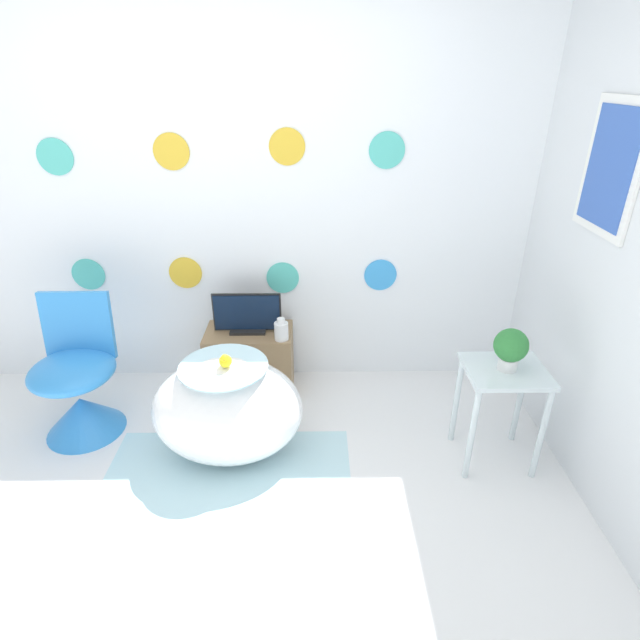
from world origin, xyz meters
TOP-DOWN VIEW (x-y plane):
  - ground_plane at (0.00, 0.00)m, footprint 12.00×12.00m
  - wall_back_dotted at (0.00, 1.67)m, footprint 4.74×0.05m
  - wall_right at (1.89, 0.83)m, footprint 0.06×2.65m
  - rug at (0.05, 0.62)m, footprint 1.31×0.73m
  - bathtub at (0.05, 0.80)m, footprint 0.81×0.56m
  - rubber_duck at (0.07, 0.77)m, footprint 0.07×0.07m
  - chair at (-0.86, 1.03)m, footprint 0.47×0.47m
  - tv_cabinet at (0.09, 1.45)m, footprint 0.56×0.33m
  - tv at (0.09, 1.46)m, footprint 0.43×0.12m
  - vase at (0.31, 1.35)m, footprint 0.09×0.09m
  - side_table at (1.49, 0.76)m, footprint 0.41×0.35m
  - potted_plant_left at (1.49, 0.76)m, footprint 0.17×0.17m

SIDE VIEW (x-z plane):
  - ground_plane at x=0.00m, z-range 0.00..0.00m
  - rug at x=0.05m, z-range 0.00..0.01m
  - tv_cabinet at x=0.09m, z-range 0.00..0.44m
  - chair at x=-0.86m, z-range -0.14..0.68m
  - bathtub at x=0.05m, z-range 0.00..0.60m
  - side_table at x=1.49m, z-range 0.16..0.74m
  - vase at x=0.31m, z-range 0.43..0.57m
  - tv at x=0.09m, z-range 0.42..0.68m
  - rubber_duck at x=0.07m, z-range 0.60..0.68m
  - potted_plant_left at x=1.49m, z-range 0.60..0.82m
  - wall_back_dotted at x=0.00m, z-range 0.00..2.60m
  - wall_right at x=1.89m, z-range 0.01..2.61m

